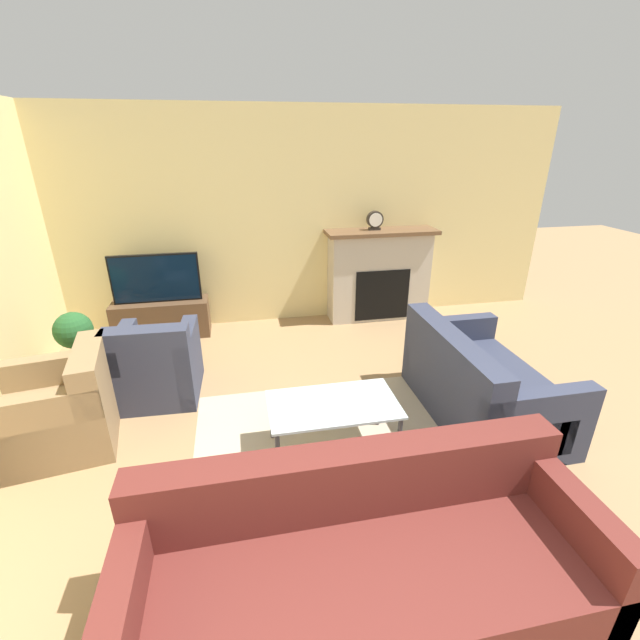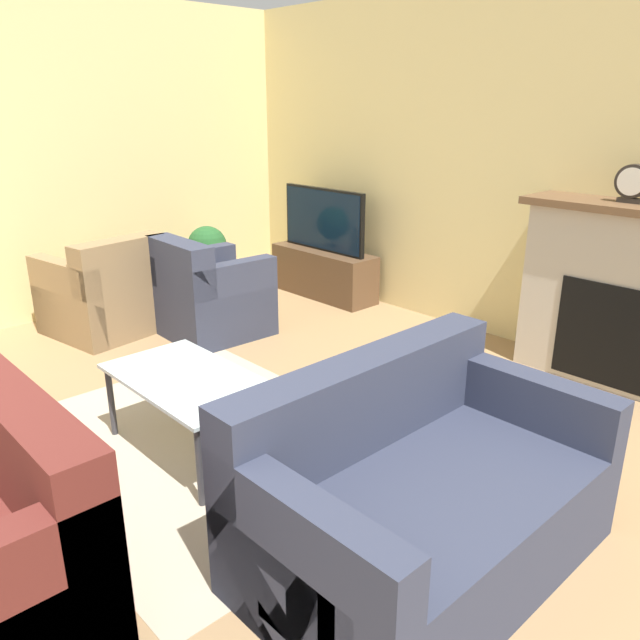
{
  "view_description": "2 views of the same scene",
  "coord_description": "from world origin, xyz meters",
  "px_view_note": "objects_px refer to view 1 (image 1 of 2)",
  "views": [
    {
      "loc": [
        -0.32,
        -0.53,
        2.33
      ],
      "look_at": [
        0.36,
        2.94,
        0.81
      ],
      "focal_mm": 24.0,
      "sensor_mm": 36.0,
      "label": 1
    },
    {
      "loc": [
        3.01,
        0.61,
        1.83
      ],
      "look_at": [
        0.7,
        2.76,
        0.72
      ],
      "focal_mm": 35.0,
      "sensor_mm": 36.0,
      "label": 2
    }
  ],
  "objects_px": {
    "armchair_by_window": "(62,412)",
    "coffee_table": "(333,408)",
    "couch_sectional": "(364,569)",
    "mantel_clock": "(375,220)",
    "armchair_accent": "(158,368)",
    "couch_loveseat": "(479,386)",
    "tv": "(156,278)",
    "potted_plant": "(76,341)"
  },
  "relations": [
    {
      "from": "armchair_by_window",
      "to": "coffee_table",
      "type": "distance_m",
      "value": 2.16
    },
    {
      "from": "armchair_accent",
      "to": "coffee_table",
      "type": "relative_size",
      "value": 0.82
    },
    {
      "from": "armchair_accent",
      "to": "coffee_table",
      "type": "bearing_deg",
      "value": 145.3
    },
    {
      "from": "coffee_table",
      "to": "armchair_by_window",
      "type": "bearing_deg",
      "value": 166.78
    },
    {
      "from": "armchair_by_window",
      "to": "mantel_clock",
      "type": "xyz_separation_m",
      "value": [
        3.24,
        2.11,
        1.04
      ]
    },
    {
      "from": "couch_sectional",
      "to": "couch_loveseat",
      "type": "bearing_deg",
      "value": 44.6
    },
    {
      "from": "couch_loveseat",
      "to": "armchair_by_window",
      "type": "distance_m",
      "value": 3.5
    },
    {
      "from": "couch_sectional",
      "to": "armchair_by_window",
      "type": "height_order",
      "value": "same"
    },
    {
      "from": "couch_sectional",
      "to": "mantel_clock",
      "type": "relative_size",
      "value": 9.74
    },
    {
      "from": "couch_sectional",
      "to": "mantel_clock",
      "type": "xyz_separation_m",
      "value": [
        1.25,
        3.86,
        1.05
      ]
    },
    {
      "from": "couch_sectional",
      "to": "potted_plant",
      "type": "height_order",
      "value": "couch_sectional"
    },
    {
      "from": "couch_sectional",
      "to": "armchair_by_window",
      "type": "distance_m",
      "value": 2.65
    },
    {
      "from": "armchair_accent",
      "to": "couch_sectional",
      "type": "bearing_deg",
      "value": 121.76
    },
    {
      "from": "tv",
      "to": "couch_loveseat",
      "type": "bearing_deg",
      "value": -37.46
    },
    {
      "from": "coffee_table",
      "to": "couch_sectional",
      "type": "bearing_deg",
      "value": -95.56
    },
    {
      "from": "couch_sectional",
      "to": "mantel_clock",
      "type": "height_order",
      "value": "mantel_clock"
    },
    {
      "from": "armchair_accent",
      "to": "potted_plant",
      "type": "bearing_deg",
      "value": -30.84
    },
    {
      "from": "mantel_clock",
      "to": "coffee_table",
      "type": "bearing_deg",
      "value": -113.49
    },
    {
      "from": "armchair_by_window",
      "to": "coffee_table",
      "type": "height_order",
      "value": "armchair_by_window"
    },
    {
      "from": "mantel_clock",
      "to": "armchair_by_window",
      "type": "bearing_deg",
      "value": -146.94
    },
    {
      "from": "armchair_accent",
      "to": "mantel_clock",
      "type": "height_order",
      "value": "mantel_clock"
    },
    {
      "from": "tv",
      "to": "potted_plant",
      "type": "distance_m",
      "value": 1.17
    },
    {
      "from": "couch_loveseat",
      "to": "potted_plant",
      "type": "bearing_deg",
      "value": 68.87
    },
    {
      "from": "mantel_clock",
      "to": "couch_sectional",
      "type": "bearing_deg",
      "value": -107.98
    },
    {
      "from": "armchair_accent",
      "to": "mantel_clock",
      "type": "relative_size",
      "value": 3.41
    },
    {
      "from": "couch_loveseat",
      "to": "armchair_by_window",
      "type": "relative_size",
      "value": 1.64
    },
    {
      "from": "couch_loveseat",
      "to": "armchair_by_window",
      "type": "bearing_deg",
      "value": 85.52
    },
    {
      "from": "mantel_clock",
      "to": "couch_loveseat",
      "type": "bearing_deg",
      "value": -84.0
    },
    {
      "from": "coffee_table",
      "to": "potted_plant",
      "type": "relative_size",
      "value": 1.41
    },
    {
      "from": "tv",
      "to": "mantel_clock",
      "type": "height_order",
      "value": "mantel_clock"
    },
    {
      "from": "armchair_accent",
      "to": "coffee_table",
      "type": "distance_m",
      "value": 1.83
    },
    {
      "from": "coffee_table",
      "to": "armchair_accent",
      "type": "bearing_deg",
      "value": 143.21
    },
    {
      "from": "couch_loveseat",
      "to": "mantel_clock",
      "type": "height_order",
      "value": "mantel_clock"
    },
    {
      "from": "couch_loveseat",
      "to": "armchair_by_window",
      "type": "height_order",
      "value": "same"
    },
    {
      "from": "couch_loveseat",
      "to": "coffee_table",
      "type": "xyz_separation_m",
      "value": [
        -1.38,
        -0.22,
        0.1
      ]
    },
    {
      "from": "tv",
      "to": "potted_plant",
      "type": "bearing_deg",
      "value": -129.04
    },
    {
      "from": "tv",
      "to": "potted_plant",
      "type": "height_order",
      "value": "tv"
    },
    {
      "from": "couch_sectional",
      "to": "couch_loveseat",
      "type": "xyz_separation_m",
      "value": [
        1.5,
        1.48,
        -0.0
      ]
    },
    {
      "from": "coffee_table",
      "to": "potted_plant",
      "type": "height_order",
      "value": "potted_plant"
    },
    {
      "from": "tv",
      "to": "potted_plant",
      "type": "xyz_separation_m",
      "value": [
        -0.7,
        -0.87,
        -0.36
      ]
    },
    {
      "from": "couch_sectional",
      "to": "couch_loveseat",
      "type": "relative_size",
      "value": 1.55
    },
    {
      "from": "armchair_by_window",
      "to": "potted_plant",
      "type": "height_order",
      "value": "armchair_by_window"
    }
  ]
}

